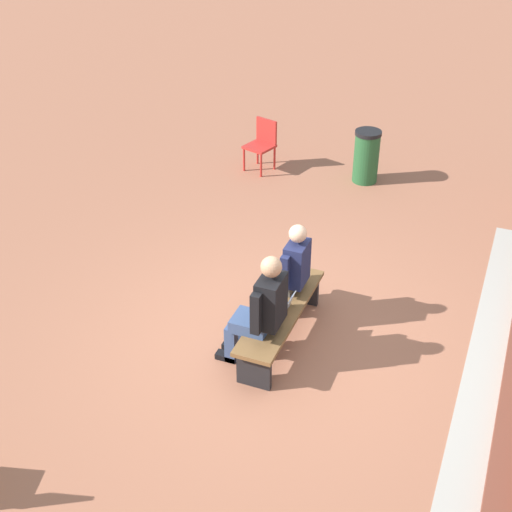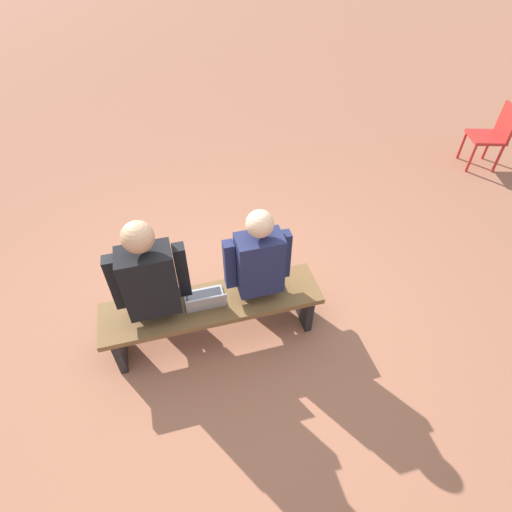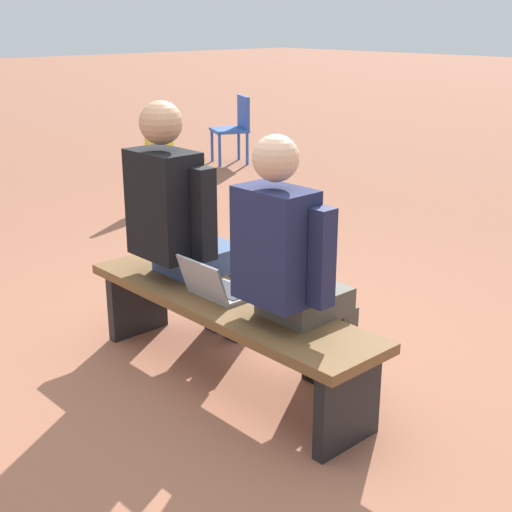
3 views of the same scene
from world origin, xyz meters
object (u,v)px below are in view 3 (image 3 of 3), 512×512
object	(u,v)px
bench	(226,317)
plastic_chair_foreground	(235,125)
person_student	(291,266)
person_adult	(182,223)
laptop	(216,287)
plastic_chair_by_pillar	(169,155)

from	to	relation	value
bench	plastic_chair_foreground	bearing A→B (deg)	-41.61
plastic_chair_foreground	person_student	bearing A→B (deg)	141.27
bench	person_adult	xyz separation A→B (m)	(0.43, -0.07, 0.38)
person_adult	laptop	bearing A→B (deg)	167.72
bench	laptop	bearing A→B (deg)	11.67
person_student	plastic_chair_foreground	size ratio (longest dim) A/B	1.56
laptop	bench	bearing A→B (deg)	-168.33
person_student	laptop	world-z (taller)	person_student
person_adult	laptop	size ratio (longest dim) A/B	4.33
person_adult	laptop	distance (m)	0.45
person_student	plastic_chair_by_pillar	xyz separation A→B (m)	(3.61, -1.94, -0.22)
laptop	plastic_chair_foreground	size ratio (longest dim) A/B	0.38
bench	plastic_chair_foreground	size ratio (longest dim) A/B	2.14
bench	person_student	xyz separation A→B (m)	(-0.38, -0.07, 0.35)
person_student	plastic_chair_by_pillar	bearing A→B (deg)	-28.28
bench	plastic_chair_foreground	distance (m)	5.79
bench	plastic_chair_by_pillar	bearing A→B (deg)	-31.90
person_student	person_adult	size ratio (longest dim) A/B	0.95
laptop	person_student	bearing A→B (deg)	-170.05
bench	person_adult	size ratio (longest dim) A/B	1.30
plastic_chair_by_pillar	person_student	bearing A→B (deg)	151.72
person_student	person_adult	xyz separation A→B (m)	(0.82, -0.00, 0.03)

